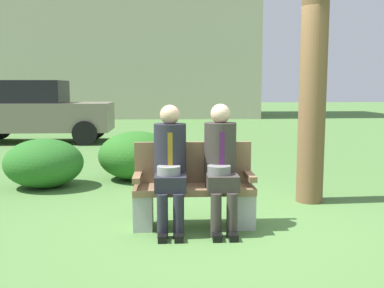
{
  "coord_description": "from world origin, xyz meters",
  "views": [
    {
      "loc": [
        -0.57,
        -4.55,
        1.5
      ],
      "look_at": [
        -0.31,
        0.52,
        0.85
      ],
      "focal_mm": 41.77,
      "sensor_mm": 36.0,
      "label": 1
    }
  ],
  "objects_px": {
    "shrub_near_bench": "(44,163)",
    "shrub_mid_lawn": "(137,155)",
    "parked_car_near": "(38,112)",
    "park_bench": "(194,190)",
    "seated_man_left": "(170,161)",
    "seated_man_right": "(221,160)"
  },
  "relations": [
    {
      "from": "seated_man_right",
      "to": "shrub_mid_lawn",
      "type": "xyz_separation_m",
      "value": [
        -1.06,
        2.63,
        -0.34
      ]
    },
    {
      "from": "park_bench",
      "to": "parked_car_near",
      "type": "xyz_separation_m",
      "value": [
        -3.83,
        7.64,
        0.45
      ]
    },
    {
      "from": "seated_man_left",
      "to": "seated_man_right",
      "type": "distance_m",
      "value": 0.53
    },
    {
      "from": "shrub_mid_lawn",
      "to": "seated_man_left",
      "type": "bearing_deg",
      "value": -78.59
    },
    {
      "from": "shrub_mid_lawn",
      "to": "parked_car_near",
      "type": "bearing_deg",
      "value": 120.74
    },
    {
      "from": "shrub_near_bench",
      "to": "parked_car_near",
      "type": "bearing_deg",
      "value": 106.67
    },
    {
      "from": "seated_man_left",
      "to": "seated_man_right",
      "type": "height_order",
      "value": "seated_man_right"
    },
    {
      "from": "shrub_mid_lawn",
      "to": "shrub_near_bench",
      "type": "bearing_deg",
      "value": -159.27
    },
    {
      "from": "shrub_mid_lawn",
      "to": "parked_car_near",
      "type": "distance_m",
      "value": 5.99
    },
    {
      "from": "seated_man_right",
      "to": "shrub_near_bench",
      "type": "height_order",
      "value": "seated_man_right"
    },
    {
      "from": "park_bench",
      "to": "shrub_mid_lawn",
      "type": "bearing_deg",
      "value": 107.37
    },
    {
      "from": "shrub_near_bench",
      "to": "park_bench",
      "type": "bearing_deg",
      "value": -42.87
    },
    {
      "from": "shrub_mid_lawn",
      "to": "seated_man_right",
      "type": "bearing_deg",
      "value": -67.96
    },
    {
      "from": "seated_man_left",
      "to": "shrub_mid_lawn",
      "type": "xyz_separation_m",
      "value": [
        -0.53,
        2.63,
        -0.34
      ]
    },
    {
      "from": "park_bench",
      "to": "parked_car_near",
      "type": "height_order",
      "value": "parked_car_near"
    },
    {
      "from": "seated_man_left",
      "to": "shrub_mid_lawn",
      "type": "height_order",
      "value": "seated_man_left"
    },
    {
      "from": "park_bench",
      "to": "parked_car_near",
      "type": "bearing_deg",
      "value": 116.66
    },
    {
      "from": "parked_car_near",
      "to": "shrub_near_bench",
      "type": "bearing_deg",
      "value": -73.33
    },
    {
      "from": "seated_man_right",
      "to": "parked_car_near",
      "type": "height_order",
      "value": "parked_car_near"
    },
    {
      "from": "seated_man_left",
      "to": "shrub_near_bench",
      "type": "height_order",
      "value": "seated_man_left"
    },
    {
      "from": "seated_man_right",
      "to": "shrub_mid_lawn",
      "type": "distance_m",
      "value": 2.85
    },
    {
      "from": "shrub_near_bench",
      "to": "shrub_mid_lawn",
      "type": "xyz_separation_m",
      "value": [
        1.36,
        0.51,
        0.03
      ]
    }
  ]
}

